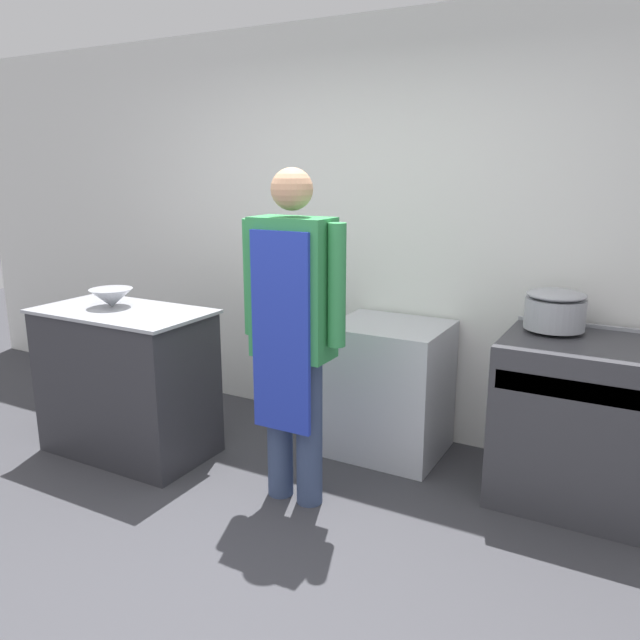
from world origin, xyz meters
TOP-DOWN VIEW (x-y plane):
  - ground_plane at (0.00, 0.00)m, footprint 14.00×14.00m
  - wall_back at (0.00, 2.09)m, footprint 8.00×0.05m
  - prep_counter at (-1.22, 0.95)m, footprint 1.08×0.60m
  - stove at (1.35, 1.68)m, footprint 0.83×0.68m
  - fridge_unit at (0.22, 1.75)m, footprint 0.69×0.60m
  - person_cook at (0.01, 0.94)m, footprint 0.59×0.24m
  - mixing_bowl at (-1.33, 0.98)m, footprint 0.27×0.27m
  - stock_pot at (1.16, 1.80)m, footprint 0.32×0.32m

SIDE VIEW (x-z plane):
  - ground_plane at x=0.00m, z-range 0.00..0.00m
  - fridge_unit at x=0.22m, z-range 0.00..0.84m
  - stove at x=1.35m, z-range -0.01..0.91m
  - prep_counter at x=-1.22m, z-range 0.00..0.93m
  - mixing_bowl at x=-1.33m, z-range 0.93..1.04m
  - person_cook at x=0.01m, z-range 0.12..1.89m
  - stock_pot at x=1.16m, z-range 0.92..1.13m
  - wall_back at x=0.00m, z-range 0.00..2.70m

